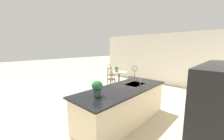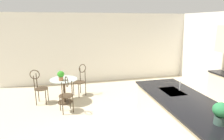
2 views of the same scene
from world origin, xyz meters
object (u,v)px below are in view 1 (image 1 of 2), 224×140
at_px(chair_by_island, 110,73).
at_px(chair_toward_desk, 111,77).
at_px(potted_plant_counter_far, 97,87).
at_px(potted_plant_on_table, 116,69).
at_px(bistro_table, 119,77).
at_px(chair_near_window, 133,75).

distance_m(chair_by_island, chair_toward_desk, 1.11).
bearing_deg(chair_toward_desk, potted_plant_counter_far, 38.35).
height_order(chair_by_island, potted_plant_counter_far, potted_plant_counter_far).
bearing_deg(potted_plant_on_table, chair_by_island, -109.51).
height_order(bistro_table, potted_plant_counter_far, potted_plant_counter_far).
xyz_separation_m(chair_near_window, potted_plant_on_table, (0.61, -0.59, 0.33)).
xyz_separation_m(bistro_table, chair_near_window, (-0.49, 0.53, 0.13)).
bearing_deg(chair_by_island, chair_toward_desk, 44.19).
xyz_separation_m(potted_plant_on_table, potted_plant_counter_far, (3.36, 2.33, 0.22)).
bearing_deg(chair_by_island, potted_plant_counter_far, 39.75).
distance_m(bistro_table, potted_plant_counter_far, 4.21).
bearing_deg(potted_plant_counter_far, chair_toward_desk, -141.65).
distance_m(bistro_table, chair_toward_desk, 0.71).
distance_m(chair_toward_desk, potted_plant_counter_far, 3.59).
relative_size(bistro_table, potted_plant_on_table, 2.88).
height_order(chair_near_window, chair_by_island, same).
distance_m(bistro_table, potted_plant_on_table, 0.47).
relative_size(chair_toward_desk, potted_plant_counter_far, 3.06).
height_order(chair_near_window, potted_plant_on_table, chair_near_window).
bearing_deg(potted_plant_on_table, bistro_table, 151.29).
distance_m(chair_near_window, potted_plant_on_table, 0.91).
relative_size(bistro_table, potted_plant_counter_far, 2.35).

